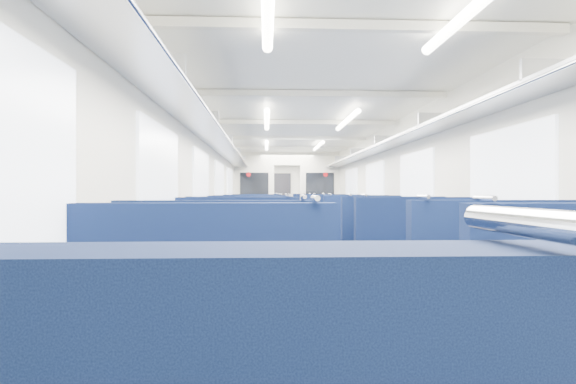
# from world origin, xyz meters

# --- Properties ---
(floor) EXTENTS (2.80, 18.00, 0.01)m
(floor) POSITION_xyz_m (0.00, 0.00, 0.00)
(floor) COLOR black
(floor) RESTS_ON ground
(ceiling) EXTENTS (2.80, 18.00, 0.01)m
(ceiling) POSITION_xyz_m (0.00, 0.00, 2.35)
(ceiling) COLOR white
(ceiling) RESTS_ON wall_left
(wall_left) EXTENTS (0.02, 18.00, 2.35)m
(wall_left) POSITION_xyz_m (-1.40, 0.00, 1.18)
(wall_left) COLOR silver
(wall_left) RESTS_ON floor
(dado_left) EXTENTS (0.03, 17.90, 0.70)m
(dado_left) POSITION_xyz_m (-1.39, 0.00, 0.35)
(dado_left) COLOR #111C3B
(dado_left) RESTS_ON floor
(wall_right) EXTENTS (0.02, 18.00, 2.35)m
(wall_right) POSITION_xyz_m (1.40, 0.00, 1.18)
(wall_right) COLOR silver
(wall_right) RESTS_ON floor
(dado_right) EXTENTS (0.03, 17.90, 0.70)m
(dado_right) POSITION_xyz_m (1.39, 0.00, 0.35)
(dado_right) COLOR #111C3B
(dado_right) RESTS_ON floor
(wall_far) EXTENTS (2.80, 0.02, 2.35)m
(wall_far) POSITION_xyz_m (0.00, 9.00, 1.18)
(wall_far) COLOR silver
(wall_far) RESTS_ON floor
(luggage_rack_left) EXTENTS (0.36, 17.40, 0.18)m
(luggage_rack_left) POSITION_xyz_m (-1.21, 0.00, 1.97)
(luggage_rack_left) COLOR #B2B5BA
(luggage_rack_left) RESTS_ON wall_left
(luggage_rack_right) EXTENTS (0.36, 17.40, 0.18)m
(luggage_rack_right) POSITION_xyz_m (1.21, 0.00, 1.97)
(luggage_rack_right) COLOR #B2B5BA
(luggage_rack_right) RESTS_ON wall_right
(windows) EXTENTS (2.78, 15.60, 0.75)m
(windows) POSITION_xyz_m (0.00, -0.46, 1.42)
(windows) COLOR white
(windows) RESTS_ON wall_left
(ceiling_fittings) EXTENTS (2.70, 16.06, 0.11)m
(ceiling_fittings) POSITION_xyz_m (0.00, -0.26, 2.29)
(ceiling_fittings) COLOR silver
(ceiling_fittings) RESTS_ON ceiling
(end_door) EXTENTS (0.75, 0.06, 2.00)m
(end_door) POSITION_xyz_m (0.00, 8.94, 1.00)
(end_door) COLOR black
(end_door) RESTS_ON floor
(bulkhead) EXTENTS (2.80, 0.10, 2.35)m
(bulkhead) POSITION_xyz_m (-0.00, 3.59, 1.23)
(bulkhead) COLOR silver
(bulkhead) RESTS_ON floor
(seat_4) EXTENTS (1.14, 0.63, 1.26)m
(seat_4) POSITION_xyz_m (-0.83, -6.10, 0.39)
(seat_4) COLOR #0E1E47
(seat_4) RESTS_ON floor
(seat_5) EXTENTS (1.14, 0.63, 1.26)m
(seat_5) POSITION_xyz_m (0.83, -6.06, 0.39)
(seat_5) COLOR #0E1E47
(seat_5) RESTS_ON floor
(seat_6) EXTENTS (1.14, 0.63, 1.26)m
(seat_6) POSITION_xyz_m (-0.83, -4.79, 0.39)
(seat_6) COLOR #0E1E47
(seat_6) RESTS_ON floor
(seat_7) EXTENTS (1.14, 0.63, 1.26)m
(seat_7) POSITION_xyz_m (0.83, -4.74, 0.39)
(seat_7) COLOR #0E1E47
(seat_7) RESTS_ON floor
(seat_8) EXTENTS (1.14, 0.63, 1.26)m
(seat_8) POSITION_xyz_m (-0.83, -3.76, 0.39)
(seat_8) COLOR #0E1E47
(seat_8) RESTS_ON floor
(seat_9) EXTENTS (1.14, 0.63, 1.26)m
(seat_9) POSITION_xyz_m (0.83, -3.66, 0.39)
(seat_9) COLOR #0E1E47
(seat_9) RESTS_ON floor
(seat_10) EXTENTS (1.14, 0.63, 1.26)m
(seat_10) POSITION_xyz_m (-0.83, -2.52, 0.39)
(seat_10) COLOR #0E1E47
(seat_10) RESTS_ON floor
(seat_11) EXTENTS (1.14, 0.63, 1.26)m
(seat_11) POSITION_xyz_m (0.83, -2.41, 0.39)
(seat_11) COLOR #0E1E47
(seat_11) RESTS_ON floor
(seat_12) EXTENTS (1.14, 0.63, 1.26)m
(seat_12) POSITION_xyz_m (-0.83, -1.29, 0.39)
(seat_12) COLOR #0E1E47
(seat_12) RESTS_ON floor
(seat_13) EXTENTS (1.14, 0.63, 1.26)m
(seat_13) POSITION_xyz_m (0.83, -1.32, 0.39)
(seat_13) COLOR #0E1E47
(seat_13) RESTS_ON floor
(seat_14) EXTENTS (1.14, 0.63, 1.26)m
(seat_14) POSITION_xyz_m (-0.83, -0.22, 0.39)
(seat_14) COLOR #0E1E47
(seat_14) RESTS_ON floor
(seat_15) EXTENTS (1.14, 0.63, 1.26)m
(seat_15) POSITION_xyz_m (0.83, -0.25, 0.39)
(seat_15) COLOR #0E1E47
(seat_15) RESTS_ON floor
(seat_16) EXTENTS (1.14, 0.63, 1.26)m
(seat_16) POSITION_xyz_m (-0.83, 0.88, 0.39)
(seat_16) COLOR #0E1E47
(seat_16) RESTS_ON floor
(seat_17) EXTENTS (1.14, 0.63, 1.26)m
(seat_17) POSITION_xyz_m (0.83, 1.01, 0.39)
(seat_17) COLOR #0E1E47
(seat_17) RESTS_ON floor
(seat_18) EXTENTS (1.14, 0.63, 1.26)m
(seat_18) POSITION_xyz_m (-0.83, 2.02, 0.39)
(seat_18) COLOR #0E1E47
(seat_18) RESTS_ON floor
(seat_19) EXTENTS (1.14, 0.63, 1.26)m
(seat_19) POSITION_xyz_m (0.83, 2.09, 0.39)
(seat_19) COLOR #0E1E47
(seat_19) RESTS_ON floor
(seat_20) EXTENTS (1.14, 0.63, 1.26)m
(seat_20) POSITION_xyz_m (-0.83, 4.11, 0.39)
(seat_20) COLOR #0E1E47
(seat_20) RESTS_ON floor
(seat_21) EXTENTS (1.14, 0.63, 1.26)m
(seat_21) POSITION_xyz_m (0.83, 4.12, 0.39)
(seat_21) COLOR #0E1E47
(seat_21) RESTS_ON floor
(seat_22) EXTENTS (1.14, 0.63, 1.26)m
(seat_22) POSITION_xyz_m (-0.83, 5.29, 0.39)
(seat_22) COLOR #0E1E47
(seat_22) RESTS_ON floor
(seat_23) EXTENTS (1.14, 0.63, 1.26)m
(seat_23) POSITION_xyz_m (0.83, 5.27, 0.39)
(seat_23) COLOR #0E1E47
(seat_23) RESTS_ON floor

